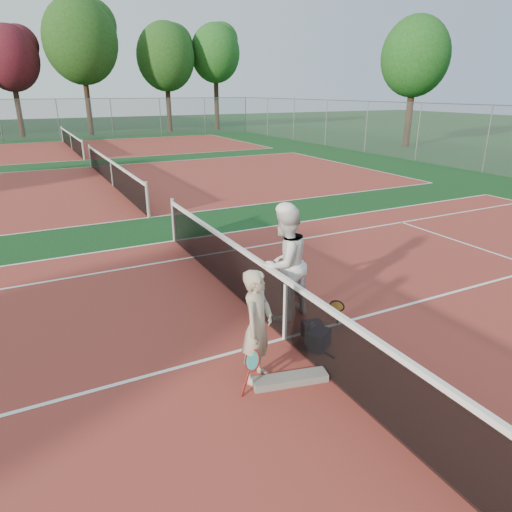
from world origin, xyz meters
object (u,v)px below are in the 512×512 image
(racket_black_held, at_px, (336,315))
(racket_spare, at_px, (312,344))
(water_bottle, at_px, (312,333))
(sports_bag_navy, at_px, (319,339))
(player_a, at_px, (257,326))
(sports_bag_purple, at_px, (312,329))
(player_b, at_px, (285,264))
(racket_red, at_px, (252,371))
(net_main, at_px, (285,309))

(racket_black_held, xyz_separation_m, racket_spare, (-0.60, -0.22, -0.26))
(water_bottle, bearing_deg, sports_bag_navy, -92.64)
(player_a, bearing_deg, sports_bag_purple, -15.63)
(player_b, height_order, racket_red, player_b)
(player_b, height_order, water_bottle, player_b)
(water_bottle, bearing_deg, racket_red, -154.47)
(sports_bag_purple, distance_m, water_bottle, 0.16)
(racket_red, height_order, sports_bag_purple, racket_red)
(player_a, height_order, water_bottle, player_a)
(player_a, bearing_deg, sports_bag_navy, -27.72)
(player_b, bearing_deg, water_bottle, 70.76)
(net_main, bearing_deg, player_a, -139.98)
(racket_spare, height_order, water_bottle, water_bottle)
(player_a, bearing_deg, net_main, -0.13)
(player_a, xyz_separation_m, sports_bag_navy, (1.16, 0.26, -0.64))
(player_b, relative_size, racket_black_held, 3.51)
(racket_red, bearing_deg, sports_bag_navy, 1.32)
(player_b, xyz_separation_m, racket_red, (-1.39, -1.57, -0.68))
(player_b, bearing_deg, racket_red, 32.09)
(racket_black_held, height_order, sports_bag_purple, racket_black_held)
(player_a, distance_m, player_b, 1.84)
(net_main, height_order, racket_red, net_main)
(sports_bag_navy, bearing_deg, player_b, 87.22)
(racket_red, distance_m, racket_spare, 1.43)
(racket_red, relative_size, racket_black_held, 1.03)
(racket_spare, relative_size, sports_bag_navy, 1.69)
(player_a, xyz_separation_m, sports_bag_purple, (1.26, 0.58, -0.65))
(player_b, relative_size, racket_spare, 3.19)
(racket_red, height_order, racket_black_held, racket_red)
(sports_bag_purple, bearing_deg, sports_bag_navy, -107.49)
(sports_bag_purple, bearing_deg, racket_black_held, -0.08)
(sports_bag_navy, bearing_deg, racket_red, -161.18)
(net_main, bearing_deg, sports_bag_purple, -18.45)
(sports_bag_navy, height_order, water_bottle, water_bottle)
(player_b, distance_m, racket_black_held, 1.16)
(player_a, distance_m, water_bottle, 1.40)
(sports_bag_purple, xyz_separation_m, water_bottle, (-0.09, -0.13, 0.03))
(player_b, relative_size, sports_bag_navy, 5.37)
(player_b, xyz_separation_m, racket_black_held, (0.50, -0.80, -0.68))
(player_a, relative_size, player_b, 0.81)
(racket_red, relative_size, sports_bag_purple, 1.83)
(water_bottle, bearing_deg, racket_black_held, 13.70)
(racket_black_held, bearing_deg, sports_bag_purple, -44.78)
(net_main, bearing_deg, racket_black_held, -9.10)
(racket_spare, bearing_deg, net_main, 26.22)
(racket_black_held, height_order, sports_bag_navy, racket_black_held)
(player_a, distance_m, racket_spare, 1.39)
(player_a, distance_m, racket_black_held, 1.88)
(player_a, height_order, sports_bag_navy, player_a)
(racket_black_held, xyz_separation_m, water_bottle, (-0.54, -0.13, -0.12))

